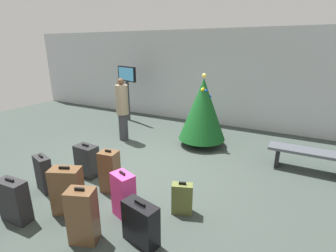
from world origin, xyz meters
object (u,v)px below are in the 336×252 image
at_px(waiting_bench, 311,156).
at_px(suitcase_5, 124,195).
at_px(holiday_tree, 203,109).
at_px(suitcase_2, 141,223).
at_px(suitcase_1, 87,161).
at_px(suitcase_3, 110,172).
at_px(suitcase_8, 67,191).
at_px(suitcase_4, 83,216).
at_px(suitcase_7, 182,198).
at_px(suitcase_6, 44,174).
at_px(suitcase_0, 14,201).
at_px(flight_info_kiosk, 127,82).
at_px(traveller_0, 122,108).

height_order(waiting_bench, suitcase_5, suitcase_5).
bearing_deg(waiting_bench, holiday_tree, 172.51).
relative_size(waiting_bench, suitcase_2, 2.61).
bearing_deg(suitcase_1, suitcase_5, -25.00).
distance_m(waiting_bench, suitcase_3, 4.18).
bearing_deg(suitcase_8, waiting_bench, 44.63).
distance_m(suitcase_1, suitcase_8, 1.21).
height_order(suitcase_3, suitcase_5, suitcase_3).
relative_size(holiday_tree, suitcase_4, 2.32).
distance_m(suitcase_2, suitcase_5, 0.66).
bearing_deg(suitcase_2, suitcase_3, 146.45).
bearing_deg(suitcase_5, suitcase_7, 32.81).
xyz_separation_m(suitcase_1, suitcase_5, (1.48, -0.69, 0.04)).
height_order(suitcase_3, suitcase_6, suitcase_3).
height_order(suitcase_4, suitcase_7, suitcase_4).
xyz_separation_m(holiday_tree, suitcase_1, (-1.49, -2.72, -0.67)).
height_order(suitcase_0, suitcase_6, suitcase_6).
xyz_separation_m(suitcase_5, suitcase_8, (-0.85, -0.35, 0.02)).
bearing_deg(holiday_tree, flight_info_kiosk, 162.25).
bearing_deg(suitcase_4, suitcase_1, 133.79).
bearing_deg(suitcase_5, suitcase_4, -102.55).
height_order(flight_info_kiosk, suitcase_2, flight_info_kiosk).
xyz_separation_m(suitcase_3, suitcase_4, (0.52, -1.16, 0.01)).
bearing_deg(suitcase_5, holiday_tree, 89.79).
height_order(suitcase_0, suitcase_1, suitcase_0).
bearing_deg(holiday_tree, suitcase_6, -116.69).
relative_size(suitcase_2, suitcase_7, 1.17).
xyz_separation_m(waiting_bench, suitcase_5, (-2.60, -3.06, 0.00)).
bearing_deg(holiday_tree, suitcase_7, -75.25).
height_order(flight_info_kiosk, suitcase_0, flight_info_kiosk).
bearing_deg(flight_info_kiosk, holiday_tree, -17.75).
bearing_deg(waiting_bench, traveller_0, -176.00).
distance_m(suitcase_1, suitcase_3, 0.83).
xyz_separation_m(suitcase_0, suitcase_4, (1.26, 0.18, 0.06)).
relative_size(suitcase_5, suitcase_6, 1.07).
height_order(suitcase_5, suitcase_6, suitcase_5).
bearing_deg(waiting_bench, suitcase_2, -120.93).
bearing_deg(suitcase_4, suitcase_2, 25.47).
bearing_deg(suitcase_7, suitcase_0, -147.90).
relative_size(suitcase_2, suitcase_3, 0.79).
xyz_separation_m(flight_info_kiosk, suitcase_3, (2.53, -3.97, -0.98)).
relative_size(suitcase_2, suitcase_5, 0.84).
relative_size(suitcase_7, suitcase_8, 0.68).
height_order(waiting_bench, traveller_0, traveller_0).
distance_m(suitcase_0, suitcase_3, 1.52).
distance_m(holiday_tree, waiting_bench, 2.69).
xyz_separation_m(holiday_tree, suitcase_2, (0.54, -3.76, -0.70)).
distance_m(suitcase_5, suitcase_6, 1.76).
xyz_separation_m(suitcase_0, suitcase_3, (0.73, 1.34, 0.05)).
relative_size(suitcase_3, suitcase_6, 1.14).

